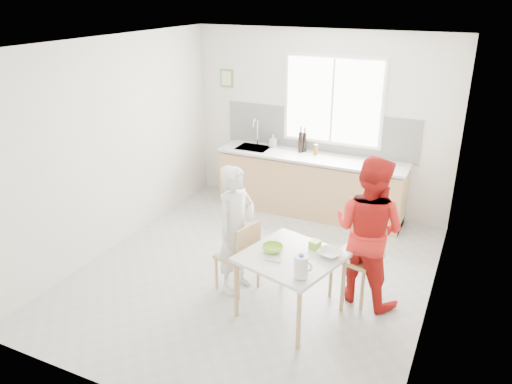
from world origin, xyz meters
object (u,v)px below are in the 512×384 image
dining_table (291,262)px  milk_jug (301,266)px  person_white (236,230)px  wine_bottle_b (304,142)px  person_red (368,231)px  chair_far (361,250)px  bowl_green (273,248)px  bowl_white (330,253)px  chair_left (241,254)px  wine_bottle_a (301,142)px

dining_table → milk_jug: (0.24, -0.35, 0.20)m
person_white → wine_bottle_b: person_white is taller
person_red → milk_jug: person_red is taller
chair_far → bowl_green: chair_far is taller
dining_table → bowl_white: 0.40m
chair_left → person_white: person_white is taller
chair_far → milk_jug: bearing=-91.4°
bowl_white → dining_table: bearing=-155.3°
dining_table → wine_bottle_b: 2.84m
chair_far → bowl_white: bearing=-95.0°
chair_left → milk_jug: bearing=74.5°
bowl_green → milk_jug: milk_jug is taller
person_white → milk_jug: size_ratio=6.26×
dining_table → chair_left: chair_left is taller
dining_table → bowl_green: bowl_green is taller
person_red → bowl_green: person_red is taller
person_white → wine_bottle_b: (-0.12, 2.48, 0.33)m
chair_far → milk_jug: chair_far is taller
dining_table → wine_bottle_a: bearing=108.9°
bowl_white → person_red: bearing=59.0°
bowl_green → dining_table: bearing=-1.0°
chair_left → person_red: (1.29, 0.45, 0.36)m
dining_table → person_red: bearing=44.7°
chair_far → person_white: person_white is taller
bowl_white → milk_jug: milk_jug is taller
dining_table → wine_bottle_a: wine_bottle_a is taller
bowl_green → wine_bottle_a: wine_bottle_a is taller
chair_far → wine_bottle_a: size_ratio=3.10×
dining_table → chair_far: bearing=51.9°
person_red → wine_bottle_a: size_ratio=5.21×
chair_left → milk_jug: (0.90, -0.53, 0.36)m
wine_bottle_a → person_red: bearing=-52.6°
milk_jug → wine_bottle_a: bearing=126.0°
person_red → bowl_green: (-0.84, -0.62, -0.10)m
person_red → wine_bottle_b: (-1.48, 2.05, 0.24)m
bowl_white → chair_far: bearing=70.0°
milk_jug → wine_bottle_b: 3.23m
wine_bottle_a → wine_bottle_b: (0.04, 0.05, -0.01)m
chair_left → person_white: bearing=-90.0°
dining_table → person_red: (0.63, 0.62, 0.21)m
wine_bottle_b → person_white: bearing=-87.1°
dining_table → person_red: person_red is taller
person_red → milk_jug: (-0.39, -0.98, -0.01)m
wine_bottle_a → wine_bottle_b: 0.07m
person_red → milk_jug: 1.05m
person_white → bowl_white: person_white is taller
person_red → bowl_green: bearing=51.6°
bowl_white → wine_bottle_b: (-1.21, 2.51, 0.34)m
person_red → bowl_white: bearing=74.1°
chair_far → bowl_green: (-0.76, -0.70, 0.19)m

